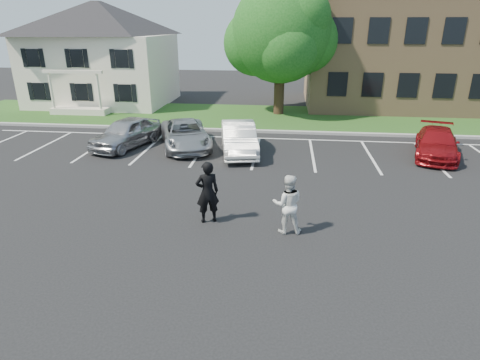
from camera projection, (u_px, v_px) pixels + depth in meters
The scene contains 13 objects.
ground_plane at pixel (236, 228), 12.69m from camera, with size 90.00×90.00×0.00m, color black.
curb at pixel (261, 131), 23.76m from camera, with size 40.00×0.30×0.15m, color gray.
grass_strip at pixel (265, 117), 27.47m from camera, with size 44.00×8.00×0.08m, color #274A1C.
stall_lines at pixel (284, 148), 20.82m from camera, with size 34.00×5.36×0.01m.
house at pixel (102, 54), 31.14m from camera, with size 10.30×9.22×7.60m.
office_building at pixel (457, 50), 30.02m from camera, with size 22.40×10.40×8.30m.
tree at pixel (282, 34), 26.57m from camera, with size 7.80×7.20×8.80m.
man_black_suit at pixel (207, 192), 12.76m from camera, with size 0.75×0.49×2.06m, color black.
man_white_shirt at pixel (288, 204), 12.14m from camera, with size 0.91×0.71×1.88m, color silver.
car_silver_west at pixel (126, 133), 20.77m from camera, with size 1.78×4.43×1.51m, color #A8A9AD.
car_silver_minivan at pixel (185, 134), 20.71m from camera, with size 2.28×4.93×1.37m, color #999BA0.
car_white_sedan at pixel (239, 138), 19.80m from camera, with size 1.59×4.56×1.50m, color silver.
car_red_compact at pixel (437, 143), 19.30m from camera, with size 1.85×4.54×1.32m, color maroon.
Camera 1 is at (1.40, -11.17, 6.06)m, focal length 30.00 mm.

